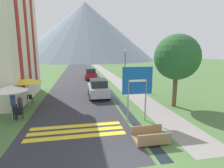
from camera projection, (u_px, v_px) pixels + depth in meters
The scene contains 19 objects.
ground_plane at pixel (95, 82), 26.24m from camera, with size 160.00×160.00×0.00m, color #476B38.
road at pixel (78, 74), 35.44m from camera, with size 6.40×60.00×0.01m.
footpath at pixel (107, 74), 36.56m from camera, with size 2.20×60.00×0.01m.
drainage_channel at pixel (96, 74), 36.12m from camera, with size 0.60×60.00×0.00m.
crosswalk_marking at pixel (77, 131), 10.09m from camera, with size 5.44×1.84×0.01m.
mountain_distant at pixel (85, 32), 95.68m from camera, with size 74.75×74.75×30.83m.
road_sign at pixel (137, 86), 11.10m from camera, with size 1.98×0.11×3.59m.
footbridge at pixel (150, 137), 8.87m from camera, with size 1.70×1.10×0.65m.
parked_car_near at pixel (98, 88), 17.52m from camera, with size 1.95×3.96×1.82m.
parked_car_far at pixel (91, 74), 29.02m from camera, with size 1.85×4.09×1.82m.
cafe_chair_near_right at pixel (15, 108), 12.58m from camera, with size 0.40×0.40×0.85m.
cafe_chair_nearest at pixel (19, 113), 11.51m from camera, with size 0.40×0.40×0.85m.
cafe_chair_far_left at pixel (30, 98), 15.30m from camera, with size 0.40×0.40×0.85m.
cafe_umbrella_front_white at pixel (9, 88), 11.30m from camera, with size 2.24×2.24×2.36m.
cafe_umbrella_middle_yellow at pixel (27, 80), 14.07m from camera, with size 2.41×2.41×2.43m.
person_standing_terrace at pixel (13, 104), 11.60m from camera, with size 0.32×0.32×1.87m.
person_seated_far at pixel (20, 102), 13.38m from camera, with size 0.32×0.32×1.23m.
streetlamp at pixel (125, 65), 21.81m from camera, with size 0.28×0.28×4.83m.
tree_by_path at pixel (177, 57), 13.97m from camera, with size 3.64×3.64×5.92m.
Camera 1 is at (-2.25, -5.88, 4.51)m, focal length 28.00 mm.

